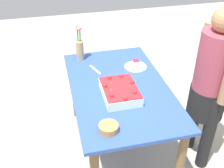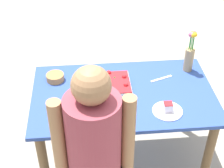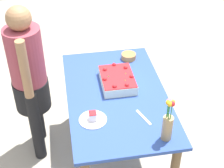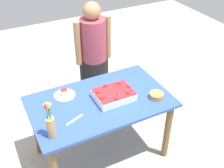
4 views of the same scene
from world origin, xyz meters
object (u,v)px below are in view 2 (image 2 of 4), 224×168
Objects in this scene: serving_plate_with_slice at (168,109)px; cake_knife at (161,79)px; sheet_cake at (105,87)px; person_standing at (95,160)px; flower_vase at (190,55)px; fruit_bowl at (55,77)px.

serving_plate_with_slice reaches higher than cake_knife.
person_standing reaches higher than sheet_cake.
cake_knife is at bearing -95.58° from serving_plate_with_slice.
flower_vase is (-0.28, -0.49, 0.13)m from serving_plate_with_slice.
flower_vase is at bearing -162.03° from sheet_cake.
flower_vase reaches higher than sheet_cake.
cake_knife is 0.30m from flower_vase.
serving_plate_with_slice is 1.12× the size of cake_knife.
serving_plate_with_slice is at bearing -48.28° from person_standing.
serving_plate_with_slice is at bearing 147.52° from sheet_cake.
fruit_bowl is 0.09× the size of person_standing.
sheet_cake is 1.75× the size of serving_plate_with_slice.
person_standing is (0.81, 0.97, -0.05)m from flower_vase.
cake_knife is (-0.46, -0.12, -0.04)m from sheet_cake.
flower_vase is 2.53× the size of fruit_bowl.
sheet_cake is 0.76m from person_standing.
sheet_cake is at bearing 17.97° from flower_vase.
fruit_bowl is at bearing -25.35° from sheet_cake.
sheet_cake is at bearing -32.48° from serving_plate_with_slice.
cake_knife is at bearing -33.52° from person_standing.
serving_plate_with_slice is 0.61× the size of flower_vase.
person_standing reaches higher than serving_plate_with_slice.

